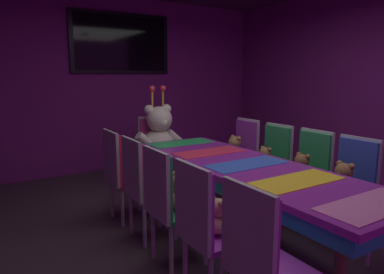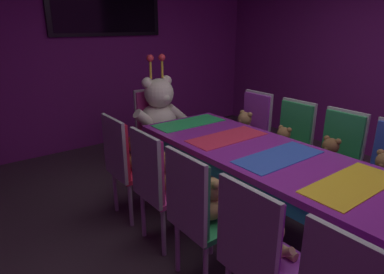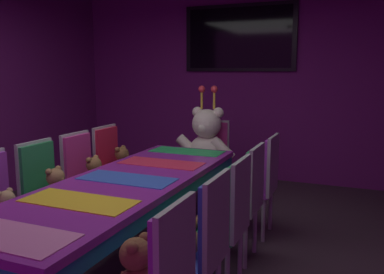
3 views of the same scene
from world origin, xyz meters
name	(u,v)px [view 3 (image 3 of 3)]	position (x,y,z in m)	size (l,w,h in m)	color
ground_plane	(129,267)	(0.00, 0.00, 0.00)	(7.90, 7.90, 0.00)	#3F2D38
wall_back	(240,83)	(0.00, 3.20, 1.40)	(5.20, 0.12, 2.80)	#721E72
banquet_table	(127,189)	(0.00, 0.00, 0.66)	(0.90, 2.81, 0.75)	purple
teddy_left_1	(7,209)	(-0.70, -0.54, 0.57)	(0.22, 0.28, 0.26)	tan
chair_left_2	(43,186)	(-0.85, -0.01, 0.60)	(0.42, 0.41, 0.98)	#268C4C
teddy_left_2	(57,188)	(-0.70, -0.01, 0.59)	(0.26, 0.33, 0.31)	#9E7247
chair_left_3	(83,172)	(-0.83, 0.52, 0.60)	(0.42, 0.41, 0.98)	#CC338C
teddy_left_3	(95,174)	(-0.69, 0.52, 0.59)	(0.25, 0.32, 0.31)	olive
chair_left_4	(111,161)	(-0.85, 1.04, 0.60)	(0.42, 0.41, 0.98)	red
teddy_left_4	(123,162)	(-0.70, 1.04, 0.59)	(0.26, 0.33, 0.31)	brown
teddy_right_0	(135,272)	(0.69, -1.05, 0.60)	(0.27, 0.35, 0.33)	brown
chair_right_1	(204,237)	(0.85, -0.51, 0.60)	(0.42, 0.41, 0.98)	#2D47B2
teddy_right_1	(182,234)	(0.70, -0.51, 0.59)	(0.26, 0.34, 0.32)	olive
chair_right_2	(230,212)	(0.86, -0.02, 0.60)	(0.42, 0.41, 0.98)	#268C4C
teddy_right_2	(211,210)	(0.71, -0.02, 0.59)	(0.25, 0.32, 0.30)	brown
chair_right_3	(247,192)	(0.84, 0.50, 0.60)	(0.42, 0.41, 0.98)	#268C4C
teddy_right_3	(230,192)	(0.70, 0.50, 0.58)	(0.23, 0.30, 0.28)	olive
chair_right_4	(264,175)	(0.86, 1.07, 0.60)	(0.42, 0.41, 0.98)	purple
teddy_right_4	(249,174)	(0.71, 1.07, 0.60)	(0.27, 0.34, 0.32)	#9E7247
throne_chair	(211,152)	(0.00, 1.95, 0.60)	(0.41, 0.42, 0.98)	#CC338C
king_teddy_bear	(206,141)	(0.00, 1.78, 0.76)	(0.74, 0.57, 0.95)	silver
wall_tv	(239,38)	(0.00, 3.11, 2.05)	(1.64, 0.06, 0.95)	black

